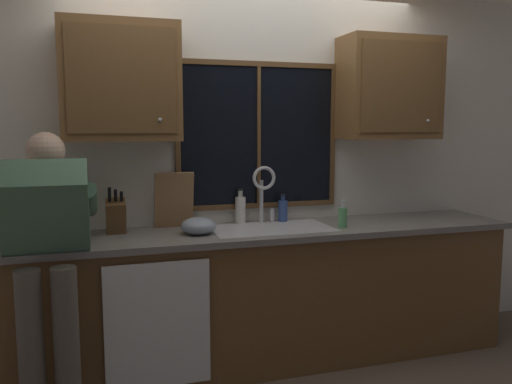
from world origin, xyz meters
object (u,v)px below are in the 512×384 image
bottle_green_glass (240,209)px  bottle_tall_clear (283,210)px  mixing_bowl (198,226)px  cutting_board (174,200)px  person_standing (47,247)px  knife_block (116,217)px  soap_dispenser (343,217)px

bottle_green_glass → bottle_tall_clear: 0.31m
bottle_green_glass → mixing_bowl: bearing=-142.9°
cutting_board → bottle_green_glass: cutting_board is taller
cutting_board → mixing_bowl: (0.11, -0.24, -0.14)m
cutting_board → bottle_tall_clear: cutting_board is taller
bottle_green_glass → person_standing: bearing=-155.8°
person_standing → bottle_green_glass: size_ratio=6.45×
knife_block → cutting_board: bearing=12.3°
person_standing → knife_block: (0.37, 0.44, 0.07)m
knife_block → bottle_tall_clear: 1.15m
knife_block → bottle_green_glass: bearing=7.1°
soap_dispenser → bottle_green_glass: (-0.61, 0.35, 0.03)m
person_standing → knife_block: person_standing is taller
knife_block → soap_dispenser: bearing=-9.6°
soap_dispenser → bottle_tall_clear: size_ratio=0.96×
mixing_bowl → soap_dispenser: bearing=-5.1°
bottle_tall_clear → soap_dispenser: bearing=-47.5°
cutting_board → soap_dispenser: 1.12m
person_standing → bottle_tall_clear: (1.52, 0.53, 0.04)m
cutting_board → knife_block: bearing=-167.7°
bottle_tall_clear → bottle_green_glass: bearing=176.6°
cutting_board → mixing_bowl: cutting_board is taller
person_standing → mixing_bowl: person_standing is taller
mixing_bowl → bottle_tall_clear: bottle_tall_clear is taller
mixing_bowl → soap_dispenser: (0.96, -0.09, 0.02)m
knife_block → bottle_green_glass: size_ratio=1.33×
cutting_board → bottle_tall_clear: (0.77, 0.00, -0.10)m
cutting_board → person_standing: bearing=-145.1°
knife_block → bottle_green_glass: 0.85m
mixing_bowl → cutting_board: bearing=115.3°
person_standing → knife_block: bearing=49.8°
mixing_bowl → bottle_green_glass: size_ratio=0.92×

